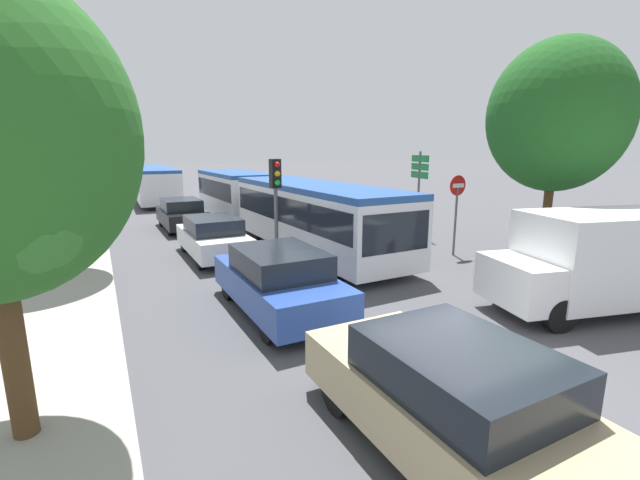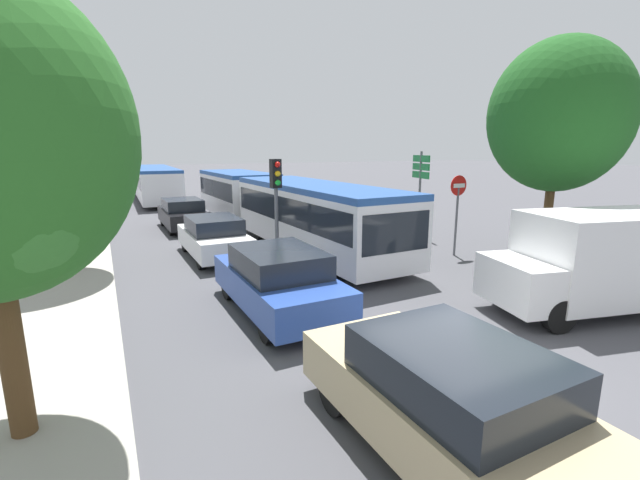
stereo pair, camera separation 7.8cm
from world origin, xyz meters
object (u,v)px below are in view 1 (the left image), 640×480
Objects in this scene: queued_car_tan at (453,400)px; queued_car_blue at (279,280)px; articulated_bus at (275,202)px; no_entry_sign at (457,203)px; direction_sign_post at (419,176)px; tree_right_near at (561,120)px; queued_car_white at (213,237)px; city_bus_rear at (153,182)px; white_van at (604,258)px; traffic_light at (276,188)px; tree_left_mid at (50,112)px; queued_car_black at (182,214)px.

queued_car_blue is at bearing 0.49° from queued_car_tan.
articulated_bus is 7.66m from no_entry_sign.
direction_sign_post is (1.17, 3.40, 0.69)m from no_entry_sign.
no_entry_sign is (7.56, 2.21, 1.11)m from queued_car_blue.
queued_car_white is at bearing 145.96° from tree_right_near.
city_bus_rear is at bearing -0.81° from queued_car_white.
articulated_bus is at bearing -13.26° from queued_car_tan.
queued_car_tan is 0.81× the size of white_van.
queued_car_blue is at bearing -178.74° from city_bus_rear.
traffic_light is 6.31m from no_entry_sign.
queued_car_white is at bearing 0.70° from queued_car_blue.
direction_sign_post is 13.38m from tree_left_mid.
articulated_bus is 3.89× the size of queued_car_tan.
city_bus_rear is at bearing -160.97° from no_entry_sign.
queued_car_tan is at bearing -67.91° from tree_left_mid.
traffic_light reaches higher than queued_car_tan.
queued_car_tan is 11.16m from queued_car_white.
tree_left_mid is (-4.51, -18.18, 3.32)m from city_bus_rear.
no_entry_sign reaches higher than queued_car_white.
traffic_light is at bearing -40.37° from white_van.
queued_car_black is 15.60m from tree_right_near.
queued_car_blue is at bearing 177.78° from tree_right_near.
queued_car_tan is at bearing -179.51° from queued_car_blue.
tree_right_near is at bearing -158.56° from city_bus_rear.
traffic_light is at bearing -174.43° from city_bus_rear.
tree_left_mid reaches higher than direction_sign_post.
city_bus_rear is 26.13m from tree_right_near.
white_van is (6.69, -27.31, -0.15)m from city_bus_rear.
city_bus_rear is 12.29m from queued_car_black.
queued_car_black is 8.19m from traffic_light.
traffic_light reaches higher than city_bus_rear.
queued_car_tan is 14.11m from direction_sign_post.
queued_car_white is 11.57m from tree_right_near.
white_van is 1.57× the size of traffic_light.
queued_car_blue is (-0.04, -24.01, -0.63)m from city_bus_rear.
city_bus_rear is 3.13× the size of direction_sign_post.
tree_right_near reaches higher than queued_car_tan.
tree_left_mid is at bearing 167.41° from city_bus_rear.
traffic_light is 0.94× the size of direction_sign_post.
traffic_light is at bearing -105.86° from no_entry_sign.
white_van is 5.60m from no_entry_sign.
no_entry_sign is 3.95m from tree_right_near.
queued_car_blue is at bearing -52.51° from tree_left_mid.
direction_sign_post is 0.53× the size of tree_left_mid.
traffic_light reaches higher than queued_car_white.
city_bus_rear reaches higher than queued_car_tan.
white_van is at bearing -8.63° from no_entry_sign.
no_entry_sign is (7.52, -21.81, 0.48)m from city_bus_rear.
traffic_light is (-1.75, -4.61, 1.06)m from articulated_bus.
queued_car_black is (-3.40, 3.22, -0.71)m from articulated_bus.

